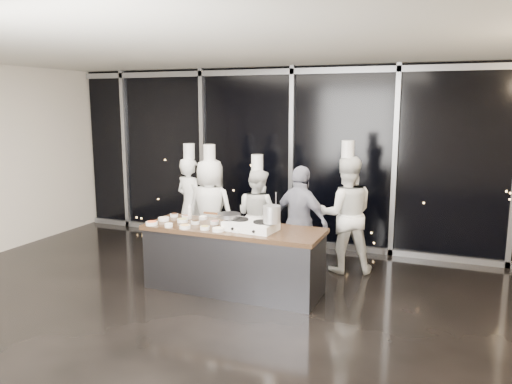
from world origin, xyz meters
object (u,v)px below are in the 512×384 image
chef_left (210,209)px  guest (301,222)px  chef_far_left (190,205)px  frying_pan (228,215)px  stove (251,225)px  stock_pot (272,214)px  chef_center (257,214)px  chef_right (346,214)px  demo_counter (234,258)px

chef_left → guest: 1.60m
chef_far_left → chef_left: size_ratio=0.99×
frying_pan → stove: bearing=0.4°
stock_pot → frying_pan: bearing=173.4°
chef_center → chef_far_left: bearing=19.9°
stock_pot → chef_right: size_ratio=0.11×
chef_far_left → chef_right: 2.65m
chef_right → chef_left: bearing=-12.3°
stock_pot → chef_far_left: (-2.00, 1.41, -0.30)m
guest → chef_right: (0.57, 0.46, 0.07)m
stove → stock_pot: stock_pot is taller
chef_far_left → guest: size_ratio=1.14×
chef_far_left → chef_center: bearing=-154.9°
stove → chef_right: (0.96, 1.45, -0.06)m
stock_pot → chef_right: 1.65m
demo_counter → chef_left: size_ratio=1.29×
frying_pan → chef_right: (1.30, 1.42, -0.17)m
frying_pan → stock_pot: size_ratio=2.47×
chef_far_left → chef_center: size_ratio=1.08×
demo_counter → chef_right: (1.24, 1.38, 0.45)m
chef_far_left → guest: bearing=-169.1°
frying_pan → guest: guest is taller
chef_center → guest: (0.88, -0.45, 0.06)m
stove → stock_pot: size_ratio=3.19×
guest → stove: bearing=92.1°
chef_left → chef_center: chef_left is taller
chef_center → chef_right: bearing=-164.0°
stock_pot → chef_center: chef_center is taller
stock_pot → chef_left: bearing=141.4°
stock_pot → demo_counter: bearing=169.0°
chef_right → stock_pot: bearing=46.8°
chef_far_left → chef_right: bearing=-157.0°
frying_pan → guest: bearing=58.6°
stove → chef_right: bearing=62.2°
frying_pan → demo_counter: bearing=43.6°
demo_counter → stock_pot: 0.93m
chef_left → chef_right: (2.16, 0.28, 0.05)m
chef_far_left → chef_left: 0.52m
chef_left → demo_counter: bearing=131.3°
stock_pot → guest: size_ratio=0.13×
stove → chef_far_left: bearing=146.8°
stove → chef_center: (-0.49, 1.45, -0.19)m
guest → chef_far_left: bearing=13.2°
stock_pot → chef_center: 1.74m
demo_counter → guest: 1.20m
demo_counter → guest: (0.67, 0.92, 0.38)m
chef_right → chef_center: bearing=-19.6°
frying_pan → chef_right: chef_right is taller
demo_counter → frying_pan: bearing=-142.0°
frying_pan → chef_left: (-0.87, 1.14, -0.21)m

